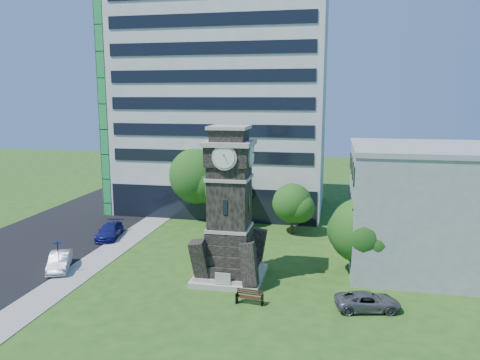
% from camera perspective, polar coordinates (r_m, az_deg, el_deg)
% --- Properties ---
extents(ground, '(160.00, 160.00, 0.00)m').
position_cam_1_polar(ground, '(37.51, -6.51, -12.53)').
color(ground, '#235016').
rests_on(ground, ground).
extents(sidewalk, '(3.00, 70.00, 0.06)m').
position_cam_1_polar(sidewalk, '(45.35, -16.15, -8.74)').
color(sidewalk, gray).
rests_on(sidewalk, ground).
extents(street, '(14.00, 80.00, 0.02)m').
position_cam_1_polar(street, '(49.76, -24.94, -7.63)').
color(street, black).
rests_on(street, ground).
extents(clock_tower, '(5.40, 5.40, 12.22)m').
position_cam_1_polar(clock_tower, '(36.88, -1.27, -4.20)').
color(clock_tower, '#B7AFA0').
rests_on(clock_tower, ground).
extents(office_tall, '(26.20, 15.11, 28.60)m').
position_cam_1_polar(office_tall, '(60.34, -2.07, 10.02)').
color(office_tall, white).
rests_on(office_tall, ground).
extents(office_low, '(15.20, 12.20, 10.40)m').
position_cam_1_polar(office_low, '(42.84, 23.43, -3.11)').
color(office_low, '#A2A6A8').
rests_on(office_low, ground).
extents(car_street_mid, '(3.19, 4.69, 1.46)m').
position_cam_1_polar(car_street_mid, '(42.73, -21.12, -9.23)').
color(car_street_mid, silver).
rests_on(car_street_mid, ground).
extents(car_street_north, '(2.90, 5.23, 1.44)m').
position_cam_1_polar(car_street_north, '(50.27, -15.61, -6.02)').
color(car_street_north, navy).
rests_on(car_street_north, ground).
extents(car_east_lot, '(4.75, 2.91, 1.23)m').
position_cam_1_polar(car_east_lot, '(34.17, 15.30, -14.08)').
color(car_east_lot, '#505156').
rests_on(car_east_lot, ground).
extents(park_bench, '(1.94, 0.52, 1.00)m').
position_cam_1_polar(park_bench, '(33.97, 1.19, -14.01)').
color(park_bench, black).
rests_on(park_bench, ground).
extents(street_sign, '(0.67, 0.07, 2.80)m').
position_cam_1_polar(street_sign, '(41.52, -21.29, -8.33)').
color(street_sign, black).
rests_on(street_sign, ground).
extents(tree_nw, '(7.48, 6.80, 8.62)m').
position_cam_1_polar(tree_nw, '(55.24, -5.04, 0.36)').
color(tree_nw, '#332114').
rests_on(tree_nw, ground).
extents(tree_nc, '(5.69, 5.17, 6.73)m').
position_cam_1_polar(tree_nc, '(52.70, -1.52, -1.23)').
color(tree_nc, '#332114').
rests_on(tree_nc, ground).
extents(tree_ne, '(4.59, 4.17, 5.42)m').
position_cam_1_polar(tree_ne, '(49.56, 6.46, -2.96)').
color(tree_ne, '#332114').
rests_on(tree_ne, ground).
extents(tree_east, '(5.83, 5.30, 6.49)m').
position_cam_1_polar(tree_east, '(38.89, 14.76, -6.22)').
color(tree_east, '#332114').
rests_on(tree_east, ground).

